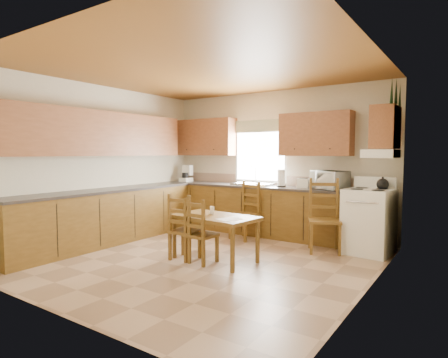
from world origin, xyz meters
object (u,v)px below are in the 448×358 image
Objects in this scene: stove at (369,222)px; chair_near_left at (201,231)px; chair_far_left at (244,211)px; dining_table at (215,238)px; microwave at (329,180)px; chair_far_right at (325,216)px; chair_near_right at (186,227)px.

chair_near_left is (-1.82, -1.81, -0.03)m from stove.
stove is 0.95× the size of chair_far_left.
chair_far_left is (-0.33, 1.36, 0.19)m from dining_table.
chair_far_left is (-2.05, -0.26, 0.02)m from stove.
chair_far_left is at bearing -135.85° from microwave.
stove is 0.67m from chair_far_right.
chair_near_right is at bearing -101.13° from microwave.
dining_table is 1.18× the size of chair_far_left.
chair_far_right reaches higher than chair_near_left.
chair_near_right is 2.14m from chair_far_right.
stove is at bearing -132.91° from chair_near_left.
chair_far_right is (1.47, -0.05, 0.06)m from chair_far_left.
chair_near_left is 0.89× the size of chair_far_left.
chair_far_right is (1.14, 1.31, 0.24)m from dining_table.
chair_far_left reaches higher than chair_near_left.
dining_table is at bearing -155.38° from chair_far_right.
chair_near_left is 0.80× the size of chair_far_right.
dining_table is 1.41m from chair_far_left.
stove is 1.85× the size of microwave.
chair_near_right reaches higher than chair_near_left.
chair_near_right is at bearing -148.22° from dining_table.
dining_table is (-1.73, -1.62, -0.16)m from stove.
microwave is 0.51× the size of chair_far_left.
microwave reaches higher than stove.
chair_near_left is at bearing -129.69° from stove.
chair_near_left is 1.95m from chair_far_right.
microwave reaches higher than chair_near_right.
chair_far_left reaches higher than chair_near_right.
chair_near_left is at bearing -69.10° from chair_far_left.
chair_near_left is (-0.09, -0.19, 0.13)m from dining_table.
chair_far_left is 0.90× the size of chair_far_right.
stove is 0.86× the size of chair_far_right.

